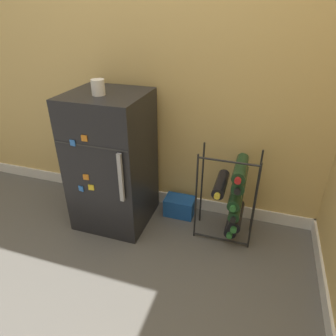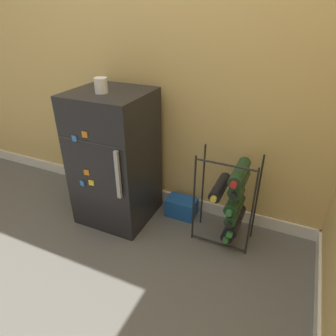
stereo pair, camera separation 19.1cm
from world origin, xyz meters
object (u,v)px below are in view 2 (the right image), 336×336
mini_fridge (115,159)px  fridge_top_cup (101,85)px  wine_rack (233,200)px  soda_box (182,207)px

mini_fridge → fridge_top_cup: (-0.01, -0.05, 0.50)m
wine_rack → fridge_top_cup: bearing=-172.8°
soda_box → fridge_top_cup: 1.02m
wine_rack → fridge_top_cup: (-0.83, -0.10, 0.64)m
fridge_top_cup → soda_box: bearing=27.0°
wine_rack → soda_box: size_ratio=2.87×
soda_box → fridge_top_cup: size_ratio=2.39×
mini_fridge → soda_box: 0.60m
fridge_top_cup → wine_rack: bearing=7.2°
soda_box → fridge_top_cup: fridge_top_cup is taller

